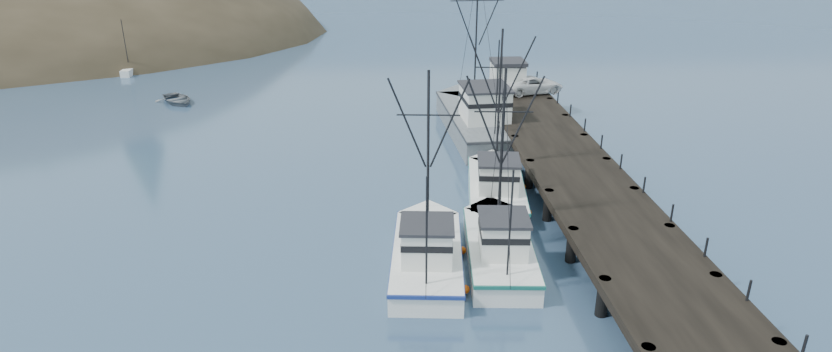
{
  "coord_description": "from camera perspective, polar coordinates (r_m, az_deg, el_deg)",
  "views": [
    {
      "loc": [
        1.18,
        -23.86,
        17.52
      ],
      "look_at": [
        3.51,
        12.49,
        2.5
      ],
      "focal_mm": 28.0,
      "sensor_mm": 36.0,
      "label": 1
    }
  ],
  "objects": [
    {
      "name": "trawler_mid",
      "position": [
        34.3,
        0.99,
        -6.74
      ],
      "size": [
        4.41,
        10.73,
        10.67
      ],
      "color": "white",
      "rests_on": "ground"
    },
    {
      "name": "pier_shed",
      "position": [
        60.78,
        8.06,
        8.78
      ],
      "size": [
        3.0,
        3.2,
        2.8
      ],
      "color": "silver",
      "rests_on": "pier"
    },
    {
      "name": "pickup_truck",
      "position": [
        60.38,
        10.26,
        7.91
      ],
      "size": [
        5.92,
        3.74,
        1.52
      ],
      "primitive_type": "imported",
      "rotation": [
        0.0,
        0.0,
        1.81
      ],
      "color": "silver",
      "rests_on": "pier"
    },
    {
      "name": "pier",
      "position": [
        44.76,
        13.23,
        1.08
      ],
      "size": [
        6.0,
        44.0,
        2.0
      ],
      "color": "black",
      "rests_on": "ground"
    },
    {
      "name": "trawler_near",
      "position": [
        35.17,
        7.29,
        -6.14
      ],
      "size": [
        4.06,
        10.39,
        10.62
      ],
      "color": "white",
      "rests_on": "ground"
    },
    {
      "name": "motorboat",
      "position": [
        67.92,
        -20.22,
        6.07
      ],
      "size": [
        5.51,
        5.85,
        0.99
      ],
      "primitive_type": "imported",
      "rotation": [
        0.0,
        0.0,
        0.6
      ],
      "color": "slate",
      "rests_on": "ground"
    },
    {
      "name": "trawler_far",
      "position": [
        42.49,
        7.04,
        -0.91
      ],
      "size": [
        4.66,
        10.93,
        11.16
      ],
      "color": "white",
      "rests_on": "ground"
    },
    {
      "name": "ground",
      "position": [
        29.62,
        -5.4,
        -13.97
      ],
      "size": [
        400.0,
        400.0,
        0.0
      ],
      "primitive_type": "plane",
      "color": "navy",
      "rests_on": "ground"
    },
    {
      "name": "work_vessel",
      "position": [
        55.03,
        5.44,
        5.09
      ],
      "size": [
        5.92,
        16.95,
        13.96
      ],
      "color": "slate",
      "rests_on": "ground"
    },
    {
      "name": "moored_sailboats",
      "position": [
        88.2,
        -24.97,
        9.11
      ],
      "size": [
        16.44,
        17.3,
        6.35
      ],
      "color": "white",
      "rests_on": "ground"
    }
  ]
}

